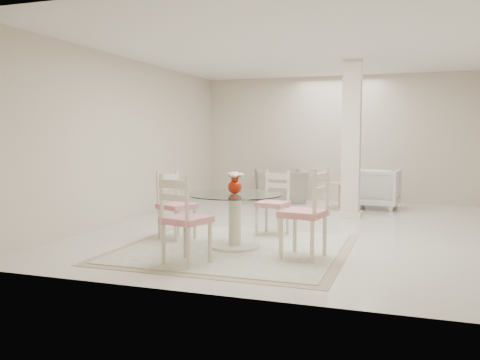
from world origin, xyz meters
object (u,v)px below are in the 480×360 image
(dining_table, at_px, (235,221))
(armchair_white, at_px, (377,188))
(dining_chair_south, at_px, (182,213))
(red_vase, at_px, (235,183))
(side_table, at_px, (340,197))
(dining_chair_east, at_px, (310,206))
(dining_chair_north, at_px, (274,198))
(recliner_taupe, at_px, (281,186))
(dining_chair_west, at_px, (173,200))
(column, at_px, (352,140))

(dining_table, height_order, armchair_white, armchair_white)
(dining_chair_south, height_order, armchair_white, dining_chair_south)
(red_vase, distance_m, side_table, 4.07)
(dining_chair_east, bearing_deg, side_table, -165.42)
(red_vase, relative_size, side_table, 0.53)
(dining_chair_north, bearing_deg, red_vase, -96.22)
(dining_chair_south, xyz_separation_m, recliner_taupe, (-0.31, 5.51, -0.24))
(dining_chair_north, height_order, side_table, dining_chair_north)
(red_vase, relative_size, dining_chair_west, 0.26)
(red_vase, relative_size, dining_chair_east, 0.23)
(dining_chair_east, relative_size, dining_chair_west, 1.13)
(dining_chair_east, distance_m, side_table, 4.22)
(dining_chair_south, distance_m, side_table, 5.05)
(column, bearing_deg, side_table, 107.38)
(dining_chair_east, relative_size, dining_chair_north, 1.15)
(dining_table, xyz_separation_m, dining_chair_west, (-0.98, 0.26, 0.19))
(dining_chair_west, height_order, recliner_taupe, dining_chair_west)
(dining_chair_east, distance_m, recliner_taupe, 5.02)
(dining_chair_south, height_order, side_table, dining_chair_south)
(column, distance_m, red_vase, 3.20)
(armchair_white, height_order, side_table, armchair_white)
(red_vase, height_order, dining_chair_south, dining_chair_south)
(red_vase, bearing_deg, dining_chair_north, 76.09)
(side_table, bearing_deg, red_vase, -101.12)
(column, height_order, dining_chair_east, column)
(recliner_taupe, bearing_deg, side_table, 136.00)
(dining_table, bearing_deg, dining_chair_east, -14.19)
(dining_chair_north, distance_m, dining_chair_south, 2.04)
(column, relative_size, dining_chair_west, 2.61)
(dining_chair_north, bearing_deg, armchair_white, 77.76)
(dining_table, distance_m, dining_chair_west, 1.03)
(recliner_taupe, bearing_deg, dining_table, 76.15)
(dining_chair_east, xyz_separation_m, dining_chair_west, (-1.98, 0.51, -0.07))
(dining_chair_east, height_order, dining_chair_south, dining_chair_east)
(red_vase, height_order, dining_chair_west, dining_chair_west)
(dining_chair_west, distance_m, armchair_white, 4.68)
(dining_chair_north, bearing_deg, dining_chair_west, -141.81)
(side_table, bearing_deg, dining_chair_south, -101.82)
(column, height_order, dining_chair_north, column)
(column, bearing_deg, recliner_taupe, 136.77)
(dining_chair_east, height_order, recliner_taupe, dining_chair_east)
(column, relative_size, armchair_white, 3.15)
(armchair_white, bearing_deg, red_vase, 76.91)
(column, bearing_deg, red_vase, -110.03)
(dining_chair_south, distance_m, armchair_white, 5.52)
(dining_chair_east, xyz_separation_m, dining_chair_south, (-1.25, -0.74, -0.03))
(dining_table, distance_m, dining_chair_south, 1.05)
(dining_chair_east, xyz_separation_m, armchair_white, (0.44, 4.52, -0.22))
(dining_chair_south, bearing_deg, armchair_white, -91.88)
(column, bearing_deg, armchair_white, 74.82)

